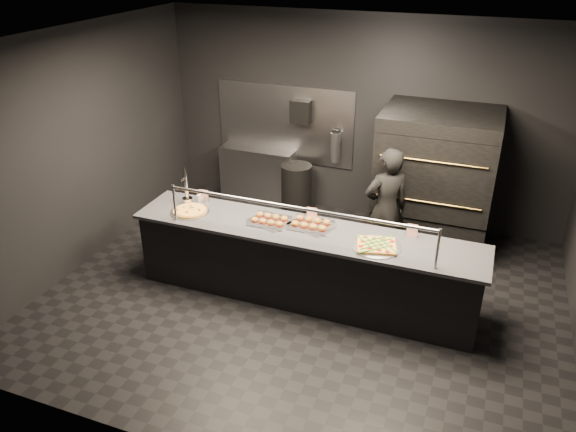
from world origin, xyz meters
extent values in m
plane|color=black|center=(0.00, 0.00, 0.00)|extent=(6.00, 6.00, 0.00)
plane|color=black|center=(0.00, 0.00, 3.00)|extent=(6.00, 6.00, 0.00)
cube|color=black|center=(0.00, 2.50, 1.50)|extent=(6.00, 0.04, 3.00)
cube|color=black|center=(0.00, -2.50, 1.50)|extent=(6.00, 0.04, 3.00)
cube|color=black|center=(-3.00, 0.00, 1.50)|extent=(0.04, 5.00, 3.00)
cube|color=#99999E|center=(-1.20, 2.48, 1.30)|extent=(2.20, 0.02, 1.20)
cube|color=black|center=(0.00, 0.00, 0.44)|extent=(4.00, 0.70, 0.88)
cube|color=#333337|center=(0.00, 0.00, 0.90)|extent=(4.10, 0.78, 0.04)
cylinder|color=#99999E|center=(-1.50, -0.30, 1.15)|extent=(0.03, 0.03, 0.45)
cylinder|color=#99999E|center=(1.50, -0.30, 1.15)|extent=(0.03, 0.03, 0.45)
cylinder|color=#99999E|center=(0.00, -0.30, 1.34)|extent=(3.00, 0.04, 0.04)
cube|color=black|center=(1.20, 1.90, 0.30)|extent=(1.50, 1.15, 0.60)
cube|color=black|center=(1.20, 1.90, 0.90)|extent=(1.50, 1.20, 0.55)
cube|color=black|center=(1.20, 1.90, 1.45)|extent=(1.50, 1.20, 0.55)
cube|color=black|center=(1.20, 1.90, 1.82)|extent=(1.50, 1.20, 0.18)
cylinder|color=gold|center=(1.20, 1.28, 0.90)|extent=(1.30, 0.02, 0.02)
cylinder|color=gold|center=(1.20, 1.28, 1.45)|extent=(1.30, 0.02, 0.02)
cube|color=#99999E|center=(-1.60, 2.32, 0.45)|extent=(1.20, 0.35, 0.90)
cube|color=black|center=(-0.90, 2.39, 1.55)|extent=(0.30, 0.20, 0.35)
cylinder|color=#B2B2B7|center=(-0.35, 2.40, 1.05)|extent=(0.14, 0.14, 0.45)
cube|color=black|center=(-0.35, 2.40, 1.30)|extent=(0.10, 0.06, 0.06)
cylinder|color=silver|center=(-1.60, 0.14, 0.96)|extent=(0.13, 0.13, 0.07)
cylinder|color=silver|center=(-1.60, 0.14, 1.12)|extent=(0.05, 0.05, 0.33)
cylinder|color=silver|center=(-1.60, 0.07, 1.27)|extent=(0.02, 0.09, 0.02)
cone|color=black|center=(-1.60, 0.14, 1.35)|extent=(0.05, 0.05, 0.13)
cylinder|color=silver|center=(-1.45, -0.06, 0.93)|extent=(0.48, 0.48, 0.01)
cylinder|color=#B18A38|center=(-1.45, -0.06, 0.94)|extent=(0.42, 0.42, 0.02)
cylinder|color=#EFBC4D|center=(-1.45, -0.06, 0.95)|extent=(0.36, 0.36, 0.01)
cube|color=silver|center=(-0.45, 0.03, 0.93)|extent=(0.54, 0.47, 0.02)
ellipsoid|color=#BE8128|center=(-0.60, -0.04, 0.97)|extent=(0.08, 0.08, 0.05)
ellipsoid|color=#BE8128|center=(-0.60, 0.11, 0.97)|extent=(0.08, 0.08, 0.05)
ellipsoid|color=#BE8128|center=(-0.50, -0.04, 0.97)|extent=(0.08, 0.08, 0.05)
ellipsoid|color=#BE8128|center=(-0.50, 0.11, 0.97)|extent=(0.08, 0.08, 0.05)
ellipsoid|color=#BE8128|center=(-0.39, -0.04, 0.97)|extent=(0.08, 0.08, 0.05)
ellipsoid|color=#BE8128|center=(-0.39, 0.11, 0.97)|extent=(0.08, 0.08, 0.05)
ellipsoid|color=#BE8128|center=(-0.29, -0.04, 0.97)|extent=(0.08, 0.08, 0.05)
ellipsoid|color=#BE8128|center=(-0.29, 0.11, 0.97)|extent=(0.08, 0.08, 0.05)
cube|color=silver|center=(0.04, 0.11, 0.93)|extent=(0.57, 0.50, 0.02)
ellipsoid|color=#BE8128|center=(-0.13, 0.03, 0.97)|extent=(0.09, 0.09, 0.06)
ellipsoid|color=#BE8128|center=(-0.13, 0.19, 0.97)|extent=(0.09, 0.09, 0.06)
ellipsoid|color=#BE8128|center=(-0.02, 0.03, 0.97)|extent=(0.09, 0.09, 0.06)
ellipsoid|color=#BE8128|center=(-0.02, 0.19, 0.97)|extent=(0.09, 0.09, 0.06)
ellipsoid|color=#BE8128|center=(0.09, 0.03, 0.97)|extent=(0.09, 0.09, 0.06)
ellipsoid|color=#BE8128|center=(0.09, 0.19, 0.97)|extent=(0.09, 0.09, 0.06)
ellipsoid|color=#BE8128|center=(0.20, 0.03, 0.97)|extent=(0.09, 0.09, 0.06)
ellipsoid|color=#BE8128|center=(0.20, 0.19, 0.97)|extent=(0.09, 0.09, 0.06)
cylinder|color=silver|center=(0.85, -0.09, 0.93)|extent=(0.53, 0.53, 0.01)
cube|color=#B18A38|center=(0.85, -0.09, 0.94)|extent=(0.50, 0.46, 0.02)
cube|color=#EFBC4D|center=(0.85, -0.09, 0.95)|extent=(0.47, 0.44, 0.01)
cube|color=green|center=(0.85, -0.09, 0.96)|extent=(0.44, 0.41, 0.01)
cylinder|color=silver|center=(-1.49, 0.24, 0.97)|extent=(0.05, 0.05, 0.09)
cylinder|color=silver|center=(-1.40, 0.24, 0.96)|extent=(0.04, 0.04, 0.07)
cube|color=white|center=(-1.44, 0.28, 1.00)|extent=(0.12, 0.04, 0.15)
cube|color=white|center=(-0.01, 0.28, 1.00)|extent=(0.12, 0.04, 0.15)
cube|color=white|center=(1.17, 0.28, 1.00)|extent=(0.12, 0.04, 0.15)
cylinder|color=black|center=(-0.88, 2.15, 0.39)|extent=(0.47, 0.47, 0.78)
imported|color=black|center=(0.71, 1.07, 0.82)|extent=(0.71, 0.67, 1.63)
camera|label=1|loc=(1.82, -5.33, 3.95)|focal=35.00mm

